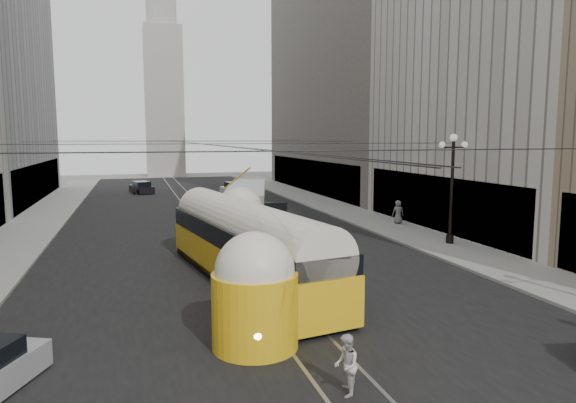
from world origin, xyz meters
TOP-DOWN VIEW (x-y plane):
  - road at (0.00, 32.50)m, footprint 20.00×85.00m
  - sidewalk_left at (-12.00, 36.00)m, footprint 4.00×72.00m
  - sidewalk_right at (12.00, 36.00)m, footprint 4.00×72.00m
  - rail_left at (-0.75, 32.50)m, footprint 0.12×85.00m
  - rail_right at (0.75, 32.50)m, footprint 0.12×85.00m
  - building_right_far at (20.00, 48.00)m, footprint 12.60×32.60m
  - distant_tower at (0.00, 80.00)m, footprint 6.00×6.00m
  - lamppost_right_mid at (12.60, 18.00)m, footprint 1.86×0.44m
  - catenary at (0.12, 31.49)m, footprint 25.00×72.00m
  - streetcar at (-0.50, 13.72)m, footprint 4.96×16.23m
  - city_bus at (2.34, 26.79)m, footprint 5.29×12.17m
  - sedan_white_far at (5.30, 45.72)m, footprint 2.91×5.32m
  - sedan_dark_far at (-4.33, 52.92)m, footprint 2.83×4.59m
  - pedestrian_crossing_b at (-0.19, 3.45)m, footprint 0.81×0.90m
  - pedestrian_sidewalk_right at (13.06, 25.06)m, footprint 0.90×0.65m

SIDE VIEW (x-z plane):
  - road at x=0.00m, z-range -0.01..0.01m
  - rail_left at x=-0.75m, z-range -0.02..0.02m
  - rail_right at x=0.75m, z-range -0.02..0.02m
  - sidewalk_left at x=-12.00m, z-range 0.00..0.15m
  - sidewalk_right at x=12.00m, z-range 0.00..0.15m
  - sedan_dark_far at x=-4.33m, z-range -0.06..1.29m
  - sedan_white_far at x=5.30m, z-range -0.07..1.52m
  - pedestrian_crossing_b at x=-0.19m, z-range 0.00..1.53m
  - pedestrian_sidewalk_right at x=13.06m, z-range 0.15..1.83m
  - city_bus at x=2.34m, z-range 0.14..3.14m
  - streetcar at x=-0.50m, z-range -0.04..3.56m
  - lamppost_right_mid at x=12.60m, z-range 0.56..6.93m
  - catenary at x=0.12m, z-range 5.77..6.00m
  - distant_tower at x=0.00m, z-range -0.71..30.65m
  - building_right_far at x=20.00m, z-range 0.01..32.61m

